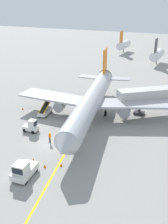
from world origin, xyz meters
The scene contains 14 objects.
ground_plane centered at (0.00, 0.00, 0.00)m, with size 300.00×300.00×0.00m, color gray.
taxi_line_yellow centered at (1.74, 5.00, 0.00)m, with size 0.30×80.00×0.01m, color yellow.
airliner centered at (1.62, 11.04, 3.42)m, with size 27.96×35.02×10.10m.
jet_bridge centered at (11.25, 18.37, 3.54)m, with size 11.45×10.06×4.85m.
pushback_tug centered at (1.47, -8.16, 0.99)m, with size 2.32×3.80×2.20m.
baggage_tug_near_wing centered at (-4.86, 1.77, 0.93)m, with size 2.48×1.46×2.10m.
belt_loader_forward_hold centered at (-6.80, 8.57, 0.78)m, with size 2.21×5.16×2.59m.
ground_crew_marshaller centered at (-0.33, 0.20, 0.91)m, with size 0.36×0.24×1.70m.
safety_cone_nose_left centered at (4.29, -4.27, 0.22)m, with size 0.36×0.36×0.44m, color orange.
safety_cone_nose_right centered at (2.58, -5.42, 0.22)m, with size 0.36×0.36×0.44m, color orange.
safety_cone_wingtip_left centered at (-12.06, 8.54, 0.22)m, with size 0.36×0.36×0.44m, color orange.
safety_cone_wingtip_right centered at (0.42, -4.95, 0.22)m, with size 0.36×0.36×0.44m, color orange.
distant_aircraft_far_left centered at (-13.68, 75.28, 3.22)m, with size 3.00×10.10×8.80m.
distant_aircraft_mid_left centered at (2.95, 59.81, 3.22)m, with size 3.00×10.10×8.80m.
Camera 1 is at (19.03, -27.61, 19.37)m, focal length 41.25 mm.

